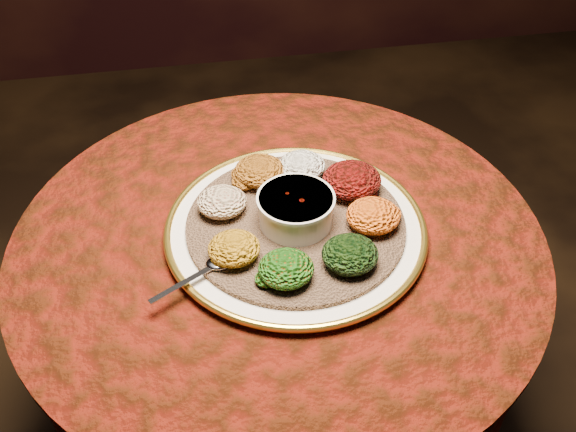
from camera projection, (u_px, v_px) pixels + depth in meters
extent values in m
cylinder|color=black|center=(280.00, 362.00, 1.42)|extent=(0.12, 0.12, 0.68)
cylinder|color=black|center=(278.00, 247.00, 1.18)|extent=(0.80, 0.80, 0.04)
cylinder|color=#4A0E06|center=(279.00, 299.00, 1.28)|extent=(0.93, 0.93, 0.34)
cylinder|color=#4A0E06|center=(278.00, 236.00, 1.16)|extent=(0.96, 0.96, 0.01)
cylinder|color=white|center=(296.00, 230.00, 1.15)|extent=(0.58, 0.58, 0.02)
torus|color=gold|center=(296.00, 227.00, 1.15)|extent=(0.47, 0.47, 0.01)
cylinder|color=#896244|center=(296.00, 224.00, 1.14)|extent=(0.51, 0.51, 0.01)
cylinder|color=silver|center=(296.00, 210.00, 1.12)|extent=(0.13, 0.13, 0.06)
cylinder|color=silver|center=(296.00, 199.00, 1.10)|extent=(0.14, 0.14, 0.01)
cylinder|color=#650507|center=(296.00, 202.00, 1.11)|extent=(0.11, 0.11, 0.01)
ellipsoid|color=silver|center=(219.00, 263.00, 1.06)|extent=(0.05, 0.03, 0.01)
cube|color=silver|center=(183.00, 283.00, 1.02)|extent=(0.11, 0.07, 0.00)
ellipsoid|color=white|center=(302.00, 166.00, 1.22)|extent=(0.09, 0.09, 0.04)
ellipsoid|color=black|center=(352.00, 180.00, 1.18)|extent=(0.11, 0.10, 0.05)
ellipsoid|color=#AC640E|center=(373.00, 216.00, 1.12)|extent=(0.09, 0.09, 0.05)
ellipsoid|color=black|center=(350.00, 254.00, 1.05)|extent=(0.09, 0.09, 0.05)
ellipsoid|color=#AB340B|center=(286.00, 269.00, 1.02)|extent=(0.09, 0.09, 0.04)
ellipsoid|color=#BD7D10|center=(234.00, 248.00, 1.06)|extent=(0.09, 0.08, 0.04)
ellipsoid|color=maroon|center=(222.00, 202.00, 1.14)|extent=(0.09, 0.08, 0.04)
ellipsoid|color=#8C4C11|center=(260.00, 171.00, 1.21)|extent=(0.10, 0.09, 0.05)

